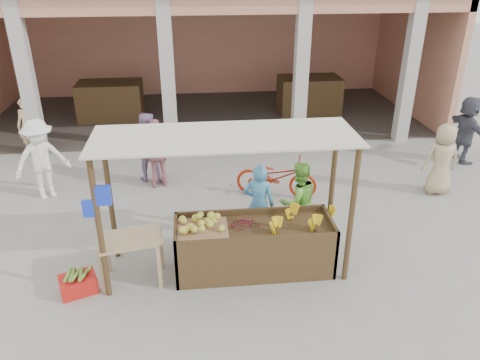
{
  "coord_description": "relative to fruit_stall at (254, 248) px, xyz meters",
  "views": [
    {
      "loc": [
        -0.43,
        -6.48,
        4.81
      ],
      "look_at": [
        0.4,
        1.2,
        1.09
      ],
      "focal_mm": 35.0,
      "sensor_mm": 36.0,
      "label": 1
    }
  ],
  "objects": [
    {
      "name": "plantain_bundle",
      "position": [
        -2.83,
        -0.33,
        -0.07
      ],
      "size": [
        0.43,
        0.3,
        0.09
      ],
      "primitive_type": null,
      "color": "olive",
      "rests_on": "red_crate"
    },
    {
      "name": "produce_sacks",
      "position": [
        2.0,
        5.37,
        -0.07
      ],
      "size": [
        0.88,
        0.83,
        0.67
      ],
      "color": "maroon",
      "rests_on": "ground"
    },
    {
      "name": "melon_tray",
      "position": [
        -0.84,
        -0.06,
        0.5
      ],
      "size": [
        0.81,
        0.7,
        0.21
      ],
      "color": "#90674A",
      "rests_on": "fruit_stall"
    },
    {
      "name": "shopper_c",
      "position": [
        4.45,
        2.37,
        0.48
      ],
      "size": [
        0.85,
        0.56,
        1.77
      ],
      "primitive_type": "imported",
      "rotation": [
        0.0,
        0.0,
        3.14
      ],
      "color": "tan",
      "rests_on": "ground"
    },
    {
      "name": "shopper_f",
      "position": [
        -2.0,
        3.74,
        0.5
      ],
      "size": [
        0.91,
        0.56,
        1.8
      ],
      "primitive_type": "imported",
      "rotation": [
        0.0,
        0.0,
        3.07
      ],
      "color": "#987DA8",
      "rests_on": "ground"
    },
    {
      "name": "red_crate",
      "position": [
        -2.83,
        -0.33,
        -0.26
      ],
      "size": [
        0.65,
        0.57,
        0.29
      ],
      "primitive_type": "cube",
      "rotation": [
        0.0,
        0.0,
        0.37
      ],
      "color": "red",
      "rests_on": "ground"
    },
    {
      "name": "shopper_d",
      "position": [
        5.95,
        4.01,
        0.5
      ],
      "size": [
        0.82,
        1.71,
        1.79
      ],
      "primitive_type": "imported",
      "rotation": [
        0.0,
        0.0,
        1.66
      ],
      "color": "#494957",
      "rests_on": "ground"
    },
    {
      "name": "shopper_a",
      "position": [
        -4.17,
        3.09,
        0.56
      ],
      "size": [
        1.37,
        1.14,
        1.92
      ],
      "primitive_type": "imported",
      "rotation": [
        0.0,
        0.0,
        0.52
      ],
      "color": "white",
      "rests_on": "ground"
    },
    {
      "name": "banana_heap",
      "position": [
        0.79,
        0.01,
        0.5
      ],
      "size": [
        1.08,
        0.59,
        0.2
      ],
      "primitive_type": null,
      "color": "yellow",
      "rests_on": "fruit_stall"
    },
    {
      "name": "vendor_green",
      "position": [
        0.93,
        0.86,
        0.41
      ],
      "size": [
        0.87,
        0.65,
        1.62
      ],
      "primitive_type": "imported",
      "rotation": [
        0.0,
        0.0,
        3.42
      ],
      "color": "#84DC4D",
      "rests_on": "ground"
    },
    {
      "name": "ground",
      "position": [
        -0.5,
        0.0,
        -0.4
      ],
      "size": [
        60.0,
        60.0,
        0.0
      ],
      "primitive_type": "plane",
      "color": "gray",
      "rests_on": "ground"
    },
    {
      "name": "fruit_stall",
      "position": [
        0.0,
        0.0,
        0.0
      ],
      "size": [
        2.6,
        0.95,
        0.8
      ],
      "primitive_type": "cube",
      "color": "#4C371E",
      "rests_on": "ground"
    },
    {
      "name": "berry_heap",
      "position": [
        -0.15,
        0.04,
        0.47
      ],
      "size": [
        0.46,
        0.38,
        0.15
      ],
      "primitive_type": "ellipsoid",
      "color": "maroon",
      "rests_on": "fruit_stall"
    },
    {
      "name": "market_building",
      "position": [
        -0.45,
        8.93,
        2.3
      ],
      "size": [
        14.4,
        6.4,
        4.2
      ],
      "color": "tan",
      "rests_on": "ground"
    },
    {
      "name": "shopper_b",
      "position": [
        -1.73,
        3.36,
        0.46
      ],
      "size": [
        1.1,
        0.74,
        1.71
      ],
      "primitive_type": "imported",
      "rotation": [
        0.0,
        0.0,
        3.37
      ],
      "color": "#C57985",
      "rests_on": "ground"
    },
    {
      "name": "shopper_e",
      "position": [
        -5.24,
        5.73,
        0.39
      ],
      "size": [
        0.64,
        0.52,
        1.57
      ],
      "primitive_type": "imported",
      "rotation": [
        0.0,
        0.0,
        -0.14
      ],
      "color": "#EBC48D",
      "rests_on": "ground"
    },
    {
      "name": "papaya_pile",
      "position": [
        -1.99,
        -0.1,
        0.5
      ],
      "size": [
        0.69,
        0.39,
        0.2
      ],
      "primitive_type": null,
      "color": "#519430",
      "rests_on": "side_table"
    },
    {
      "name": "stall_awning",
      "position": [
        -0.51,
        0.06,
        1.58
      ],
      "size": [
        4.09,
        1.35,
        2.39
      ],
      "color": "#4C371E",
      "rests_on": "ground"
    },
    {
      "name": "side_table",
      "position": [
        -1.99,
        -0.1,
        0.26
      ],
      "size": [
        1.1,
        0.85,
        0.8
      ],
      "rotation": [
        0.0,
        0.0,
        0.21
      ],
      "color": "tan",
      "rests_on": "ground"
    },
    {
      "name": "vendor_blue",
      "position": [
        0.2,
        0.82,
        0.43
      ],
      "size": [
        0.72,
        0.6,
        1.66
      ],
      "primitive_type": "imported",
      "rotation": [
        0.0,
        0.0,
        2.88
      ],
      "color": "#4794C6",
      "rests_on": "ground"
    },
    {
      "name": "motorcycle",
      "position": [
        0.84,
        2.58,
        0.08
      ],
      "size": [
        1.15,
        1.95,
        0.97
      ],
      "primitive_type": "imported",
      "rotation": [
        0.0,
        0.0,
        1.27
      ],
      "color": "#A8220A",
      "rests_on": "ground"
    }
  ]
}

